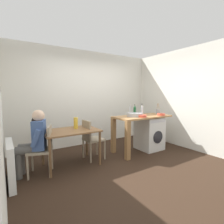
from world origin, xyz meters
name	(u,v)px	position (x,y,z in m)	size (l,w,h in m)	color
ground_plane	(121,163)	(0.00, 0.00, 0.00)	(5.46, 5.46, 0.00)	black
wall_back	(86,98)	(0.00, 1.75, 1.35)	(4.60, 0.10, 2.70)	silver
wall_counter_side	(185,99)	(2.15, 0.00, 1.35)	(0.10, 3.80, 2.70)	silver
radiator	(11,163)	(-2.02, 0.30, 0.35)	(0.10, 0.80, 0.70)	white
dining_table	(71,135)	(-0.93, 0.50, 0.64)	(1.10, 0.76, 0.74)	brown
chair_person_seat	(44,147)	(-1.48, 0.37, 0.51)	(0.51, 0.51, 0.90)	gray
chair_opposite	(91,137)	(-0.45, 0.54, 0.51)	(0.42, 0.42, 0.90)	gray
seated_person	(34,139)	(-1.63, 0.42, 0.67)	(0.56, 0.54, 1.20)	#595651
kitchen_counter	(136,123)	(0.72, 0.36, 0.76)	(1.50, 0.68, 0.92)	#9E7042
washing_machine	(149,133)	(1.19, 0.36, 0.43)	(0.60, 0.61, 0.86)	silver
sink_basin	(135,115)	(0.66, 0.36, 0.97)	(0.38, 0.38, 0.09)	#9EA0A5
tap	(130,110)	(0.66, 0.54, 1.06)	(0.02, 0.02, 0.28)	#B2B2B7
bottle_tall_green	(135,110)	(0.90, 0.63, 1.04)	(0.07, 0.07, 0.28)	#19592D
bottle_squat_brown	(142,110)	(1.02, 0.49, 1.05)	(0.06, 0.06, 0.30)	silver
mixing_bowl	(142,116)	(0.73, 0.16, 0.95)	(0.21, 0.21, 0.06)	#D84C38
utensil_crock	(158,111)	(1.56, 0.41, 0.99)	(0.11, 0.11, 0.30)	gray
colander	(161,114)	(1.38, 0.14, 0.95)	(0.20, 0.20, 0.06)	#D84C38
vase	(76,123)	(-0.78, 0.60, 0.86)	(0.09, 0.09, 0.24)	gold
scissors	(144,116)	(0.88, 0.26, 0.92)	(0.15, 0.06, 0.01)	#B2B2B7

